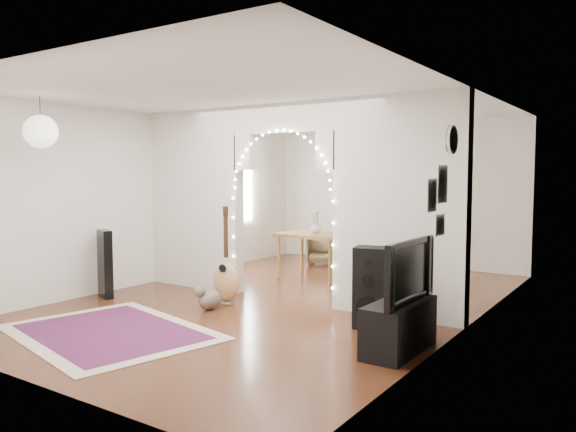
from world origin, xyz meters
The scene contains 25 objects.
floor centered at (0.00, 0.00, 0.00)m, with size 7.50×7.50×0.00m, color black.
ceiling centered at (0.00, 0.00, 2.70)m, with size 5.00×7.50×0.02m, color white.
wall_back centered at (0.00, 3.75, 1.35)m, with size 5.00×0.02×2.70m, color silver.
wall_front centered at (0.00, -3.75, 1.35)m, with size 5.00×0.02×2.70m, color silver.
wall_left centered at (-2.50, 0.00, 1.35)m, with size 0.02×7.50×2.70m, color silver.
wall_right centered at (2.50, 0.00, 1.35)m, with size 0.02×7.50×2.70m, color silver.
divider_wall centered at (0.00, 0.00, 1.42)m, with size 5.00×0.20×2.70m.
fairy_lights centered at (0.00, -0.13, 1.55)m, with size 1.64×0.04×1.60m, color #FFEABF, non-canonical shape.
window centered at (-2.47, 1.80, 1.50)m, with size 0.04×1.20×1.40m, color white.
wall_clock centered at (2.48, -0.60, 2.10)m, with size 0.31×0.31×0.03m, color white.
picture_frames centered at (2.48, -1.00, 1.50)m, with size 0.02×0.50×0.70m, color white, non-canonical shape.
paper_lantern centered at (-1.90, -2.40, 2.25)m, with size 0.40×0.40×0.40m, color white.
ceiling_fan centered at (0.00, 2.00, 2.40)m, with size 1.10×1.10×0.30m, color #A89138, non-canonical shape.
area_rug centered at (-0.71, -2.41, 0.01)m, with size 2.31×1.73×0.02m, color maroon.
guitar_case centered at (-2.20, -1.29, 0.48)m, with size 0.37×0.12×0.96m, color black.
acoustic_guitar centered at (-0.64, -0.51, 0.48)m, with size 0.44×0.16×1.11m.
tabby_cat centered at (-0.50, -1.02, 0.14)m, with size 0.31×0.54×0.35m.
floor_speaker centered at (1.59, -0.62, 0.46)m, with size 0.42×0.39×0.92m.
media_console centered at (2.20, -1.25, 0.25)m, with size 0.40×1.00×0.50m, color black.
tv centered at (2.20, -1.25, 0.81)m, with size 1.07×0.14×0.62m, color black.
bookcase centered at (-0.12, 3.50, 0.71)m, with size 1.38×0.35×1.42m, color beige.
dining_table centered at (-0.48, 1.60, 0.68)m, with size 1.27×0.90×0.76m.
flower_vase centered at (-0.48, 1.60, 0.85)m, with size 0.18×0.18×0.19m, color silver.
dining_chair_left centered at (-1.10, 2.91, 0.26)m, with size 0.56×0.58×0.53m, color brown.
dining_chair_right centered at (1.22, 1.42, 0.28)m, with size 0.60×0.61×0.56m, color brown.
Camera 1 is at (4.30, -6.36, 1.76)m, focal length 35.00 mm.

